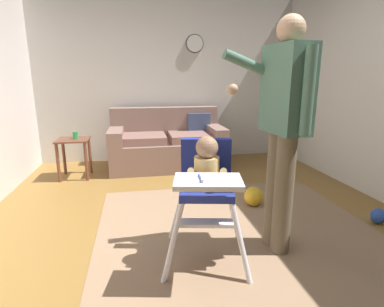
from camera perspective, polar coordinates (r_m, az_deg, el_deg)
ground at (r=2.55m, az=3.32°, el=-17.48°), size 5.62×7.11×0.10m
wall_far at (r=4.92m, az=-4.45°, el=13.90°), size 4.82×0.06×2.56m
area_rug at (r=2.67m, az=9.07°, el=-14.82°), size 2.39×2.35×0.01m
couch at (r=4.50m, az=-4.70°, el=1.75°), size 1.65×0.86×0.86m
high_chair at (r=2.07m, az=2.75°, el=-4.55°), size 0.71×0.81×0.92m
adult_standing at (r=2.23m, az=16.93°, el=5.15°), size 0.54×0.50×1.69m
toy_ball at (r=3.26m, az=31.91°, el=-10.03°), size 0.14×0.14×0.14m
toy_ball_second at (r=3.21m, az=11.61°, el=-7.95°), size 0.20×0.20×0.20m
side_table at (r=4.25m, az=-21.51°, el=0.72°), size 0.40×0.40×0.52m
sippy_cup at (r=4.20m, az=-21.23°, el=3.27°), size 0.07×0.07×0.10m
wall_clock at (r=4.97m, az=0.50°, el=20.13°), size 0.28×0.04×0.28m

